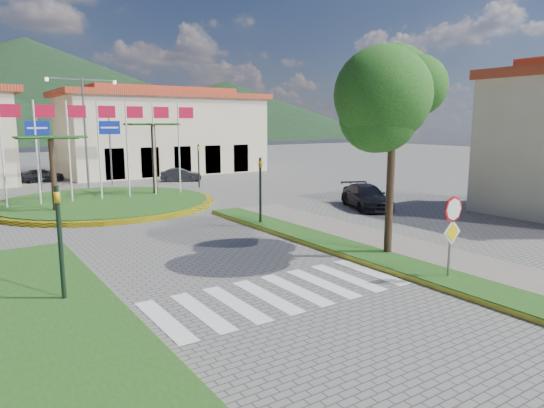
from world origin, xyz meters
TOP-DOWN VIEW (x-y plane):
  - ground at (0.00, 0.00)m, footprint 160.00×160.00m
  - sidewalk_right at (6.00, 2.00)m, footprint 4.00×28.00m
  - verge_right at (4.80, 2.00)m, footprint 1.60×28.00m
  - median_left at (-6.50, 6.00)m, footprint 5.00×14.00m
  - crosswalk at (0.00, 4.00)m, footprint 8.00×3.00m
  - roundabout_island at (0.00, 22.00)m, footprint 12.70×12.70m
  - stop_sign at (4.90, 1.96)m, footprint 0.80×0.11m
  - deciduous_tree at (5.50, 5.00)m, footprint 3.60×3.60m
  - traffic_light_left at (-5.20, 6.50)m, footprint 0.15×0.18m
  - traffic_light_right at (4.50, 12.00)m, footprint 0.15×0.18m
  - traffic_light_far at (8.00, 26.00)m, footprint 0.18×0.15m
  - direction_sign_west at (-2.00, 30.97)m, footprint 1.60×0.14m
  - direction_sign_east at (3.00, 30.97)m, footprint 1.60×0.14m
  - street_lamp_centre at (1.00, 30.00)m, footprint 4.80×0.16m
  - building_right at (10.00, 38.00)m, footprint 19.08×9.54m
  - hill_far_mid at (15.00, 160.00)m, footprint 180.00×180.00m
  - hill_far_east at (70.00, 135.00)m, footprint 120.00×120.00m
  - car_dark_a at (-1.14, 36.19)m, footprint 3.32×1.43m
  - car_dark_b at (8.41, 30.33)m, footprint 3.48×2.35m
  - car_side_right at (12.00, 12.66)m, footprint 3.53×4.91m

SIDE VIEW (x-z plane):
  - ground at x=0.00m, z-range 0.00..0.00m
  - crosswalk at x=0.00m, z-range 0.00..0.01m
  - sidewalk_right at x=6.00m, z-range 0.00..0.15m
  - verge_right at x=4.80m, z-range 0.00..0.18m
  - median_left at x=-6.50m, z-range 0.00..0.18m
  - roundabout_island at x=0.00m, z-range -2.82..3.18m
  - car_dark_b at x=8.41m, z-range 0.00..1.09m
  - car_dark_a at x=-1.14m, z-range 0.00..1.12m
  - car_side_right at x=12.00m, z-range 0.00..1.32m
  - stop_sign at x=4.90m, z-range 0.47..3.12m
  - traffic_light_left at x=-5.20m, z-range 0.34..3.54m
  - traffic_light_right at x=4.50m, z-range 0.34..3.54m
  - traffic_light_far at x=8.00m, z-range 0.34..3.54m
  - direction_sign_west at x=-2.00m, z-range 0.93..6.13m
  - direction_sign_east at x=3.00m, z-range 0.93..6.13m
  - building_right at x=10.00m, z-range -0.12..7.93m
  - street_lamp_centre at x=1.00m, z-range 0.50..8.50m
  - deciduous_tree at x=5.50m, z-range 1.78..8.58m
  - hill_far_east at x=70.00m, z-range 0.00..18.00m
  - hill_far_mid at x=15.00m, z-range 0.00..30.00m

